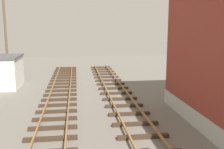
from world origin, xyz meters
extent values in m
cube|color=#38281C|center=(1.02, 4.98, 0.09)|extent=(2.50, 0.24, 0.18)
cube|color=#38281C|center=(1.02, 6.64, 0.09)|extent=(2.50, 0.24, 0.18)
cube|color=#38281C|center=(1.02, 8.30, 0.09)|extent=(2.50, 0.24, 0.18)
cube|color=#38281C|center=(1.02, 9.96, 0.09)|extent=(2.50, 0.24, 0.18)
cube|color=#38281C|center=(1.02, 11.62, 0.09)|extent=(2.50, 0.24, 0.18)
cube|color=#38281C|center=(1.02, 13.28, 0.09)|extent=(2.50, 0.24, 0.18)
cube|color=#38281C|center=(1.02, 14.94, 0.09)|extent=(2.50, 0.24, 0.18)
cube|color=#38281C|center=(1.02, 16.60, 0.09)|extent=(2.50, 0.24, 0.18)
cube|color=#38281C|center=(1.02, 18.26, 0.09)|extent=(2.50, 0.24, 0.18)
cube|color=#38281C|center=(1.02, 19.92, 0.09)|extent=(2.50, 0.24, 0.18)
cube|color=#38281C|center=(1.02, 21.58, 0.09)|extent=(2.50, 0.24, 0.18)
cube|color=#38281C|center=(1.02, 23.24, 0.09)|extent=(2.50, 0.24, 0.18)
cube|color=#38281C|center=(1.02, 24.90, 0.09)|extent=(2.50, 0.24, 0.18)
cube|color=#38281C|center=(1.02, 26.56, 0.09)|extent=(2.50, 0.24, 0.18)
cube|color=#38281C|center=(-3.31, 5.35, 0.09)|extent=(2.50, 0.24, 0.18)
cube|color=#38281C|center=(-3.31, 6.68, 0.09)|extent=(2.50, 0.24, 0.18)
cube|color=#38281C|center=(-3.31, 8.02, 0.09)|extent=(2.50, 0.24, 0.18)
cube|color=#38281C|center=(-3.31, 9.35, 0.09)|extent=(2.50, 0.24, 0.18)
cube|color=#38281C|center=(-3.31, 10.69, 0.09)|extent=(2.50, 0.24, 0.18)
cube|color=#38281C|center=(-3.31, 12.03, 0.09)|extent=(2.50, 0.24, 0.18)
cube|color=#38281C|center=(-3.31, 13.36, 0.09)|extent=(2.50, 0.24, 0.18)
cube|color=#38281C|center=(-3.31, 14.70, 0.09)|extent=(2.50, 0.24, 0.18)
cube|color=#38281C|center=(-3.31, 16.04, 0.09)|extent=(2.50, 0.24, 0.18)
cube|color=#38281C|center=(-3.31, 17.37, 0.09)|extent=(2.50, 0.24, 0.18)
cube|color=#38281C|center=(-3.31, 18.71, 0.09)|extent=(2.50, 0.24, 0.18)
cube|color=#38281C|center=(-3.31, 20.04, 0.09)|extent=(2.50, 0.24, 0.18)
cube|color=#38281C|center=(-3.31, 21.38, 0.09)|extent=(2.50, 0.24, 0.18)
cube|color=#38281C|center=(-3.31, 22.72, 0.09)|extent=(2.50, 0.24, 0.18)
cube|color=#38281C|center=(-3.31, 24.05, 0.09)|extent=(2.50, 0.24, 0.18)
cube|color=#38281C|center=(-3.31, 25.39, 0.09)|extent=(2.50, 0.24, 0.18)
cube|color=#38281C|center=(-3.31, 26.73, 0.09)|extent=(2.50, 0.24, 0.18)
cube|color=silver|center=(-8.35, 17.00, 1.30)|extent=(2.80, 3.60, 2.60)
cube|color=#4C4C51|center=(-8.35, 17.00, 2.68)|extent=(3.00, 3.80, 0.16)
cylinder|color=brown|center=(-9.20, 22.25, 4.56)|extent=(0.24, 0.24, 9.12)
camera|label=1|loc=(-2.04, -6.40, 5.25)|focal=42.09mm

